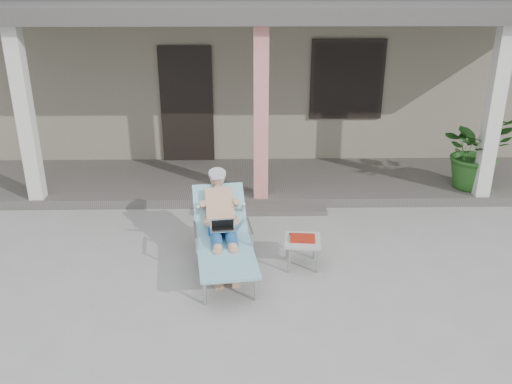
{
  "coord_description": "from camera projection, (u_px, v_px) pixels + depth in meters",
  "views": [
    {
      "loc": [
        -0.22,
        -5.77,
        3.44
      ],
      "look_at": [
        -0.1,
        0.6,
        0.85
      ],
      "focal_mm": 38.0,
      "sensor_mm": 36.0,
      "label": 1
    }
  ],
  "objects": [
    {
      "name": "side_table",
      "position": [
        302.0,
        242.0,
        6.72
      ],
      "size": [
        0.48,
        0.48,
        0.4
      ],
      "rotation": [
        0.0,
        0.0,
        -0.09
      ],
      "color": "beige",
      "rests_on": "ground"
    },
    {
      "name": "porch_step",
      "position": [
        261.0,
        210.0,
        8.34
      ],
      "size": [
        2.0,
        0.3,
        0.07
      ],
      "primitive_type": "cube",
      "color": "#605B56",
      "rests_on": "ground"
    },
    {
      "name": "lounger",
      "position": [
        222.0,
        214.0,
        6.59
      ],
      "size": [
        0.88,
        1.82,
        1.15
      ],
      "rotation": [
        0.0,
        0.0,
        0.13
      ],
      "color": "#B7B7BC",
      "rests_on": "ground"
    },
    {
      "name": "potted_palm",
      "position": [
        476.0,
        151.0,
        8.73
      ],
      "size": [
        1.39,
        1.3,
        1.24
      ],
      "primitive_type": "imported",
      "rotation": [
        0.0,
        0.0,
        0.37
      ],
      "color": "#26591E",
      "rests_on": "porch_deck"
    },
    {
      "name": "porch_overhang",
      "position": [
        260.0,
        18.0,
        8.32
      ],
      "size": [
        10.0,
        2.3,
        2.85
      ],
      "color": "silver",
      "rests_on": "porch_deck"
    },
    {
      "name": "ground",
      "position": [
        265.0,
        274.0,
        6.64
      ],
      "size": [
        60.0,
        60.0,
        0.0
      ],
      "primitive_type": "plane",
      "color": "#9E9E99",
      "rests_on": "ground"
    },
    {
      "name": "house",
      "position": [
        256.0,
        58.0,
        12.03
      ],
      "size": [
        10.4,
        5.4,
        3.3
      ],
      "color": "gray",
      "rests_on": "ground"
    },
    {
      "name": "porch_deck",
      "position": [
        259.0,
        181.0,
        9.39
      ],
      "size": [
        10.0,
        2.0,
        0.15
      ],
      "primitive_type": "cube",
      "color": "#605B56",
      "rests_on": "ground"
    }
  ]
}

